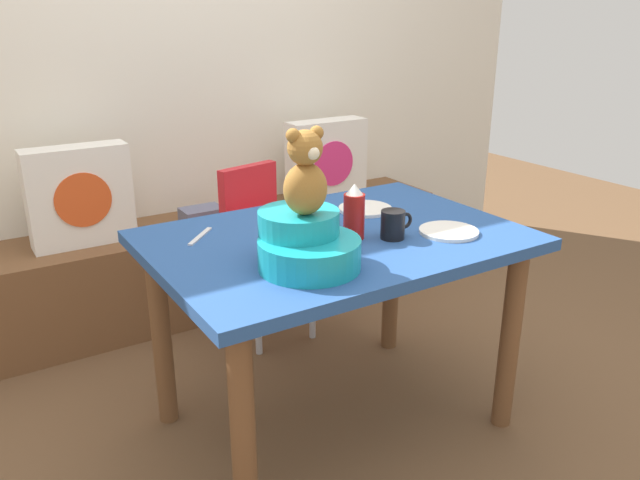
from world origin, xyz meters
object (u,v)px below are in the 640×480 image
object	(u,v)px
teddy_bear	(305,174)
dinner_plate_near	(365,209)
coffee_mug	(393,224)
pillow_floral_left	(80,196)
ketchup_bottle	(354,213)
book_stack	(202,214)
highchair	(267,229)
dining_table	(335,265)
infant_seat_teal	(306,243)
pillow_floral_right	(327,161)
dinner_plate_far	(449,231)

from	to	relation	value
teddy_bear	dinner_plate_near	size ratio (longest dim) A/B	1.25
coffee_mug	pillow_floral_left	bearing A→B (deg)	119.48
teddy_bear	ketchup_bottle	xyz separation A→B (m)	(0.26, 0.13, -0.19)
book_stack	highchair	xyz separation A→B (m)	(0.14, -0.44, 0.03)
dining_table	highchair	size ratio (longest dim) A/B	1.55
pillow_floral_left	infant_seat_teal	xyz separation A→B (m)	(0.36, -1.34, 0.13)
pillow_floral_right	infant_seat_teal	xyz separation A→B (m)	(-0.93, -1.34, 0.13)
ketchup_bottle	highchair	bearing A→B (deg)	83.67
dining_table	highchair	distance (m)	0.76
dining_table	teddy_bear	distance (m)	0.49
pillow_floral_right	infant_seat_teal	bearing A→B (deg)	-124.69
highchair	infant_seat_teal	xyz separation A→B (m)	(-0.35, -0.93, 0.29)
teddy_bear	coffee_mug	xyz separation A→B (m)	(0.37, 0.06, -0.23)
pillow_floral_right	highchair	world-z (taller)	pillow_floral_right
pillow_floral_right	infant_seat_teal	size ratio (longest dim) A/B	1.33
pillow_floral_right	book_stack	xyz separation A→B (m)	(-0.72, 0.02, -0.19)
pillow_floral_left	teddy_bear	xyz separation A→B (m)	(0.36, -1.34, 0.34)
coffee_mug	dinner_plate_far	bearing A→B (deg)	-17.74
pillow_floral_left	highchair	bearing A→B (deg)	-30.52
teddy_bear	dinner_plate_far	distance (m)	0.62
book_stack	infant_seat_teal	size ratio (longest dim) A/B	0.61
pillow_floral_right	teddy_bear	distance (m)	1.67
dinner_plate_far	dinner_plate_near	bearing A→B (deg)	103.90
pillow_floral_right	teddy_bear	bearing A→B (deg)	-124.67
pillow_floral_left	dinner_plate_near	world-z (taller)	pillow_floral_left
pillow_floral_right	dining_table	xyz separation A→B (m)	(-0.70, -1.16, -0.05)
coffee_mug	ketchup_bottle	bearing A→B (deg)	147.97
ketchup_bottle	dinner_plate_far	distance (m)	0.34
teddy_bear	dinner_plate_near	bearing A→B (deg)	36.99
teddy_bear	dinner_plate_far	size ratio (longest dim) A/B	1.25
highchair	teddy_bear	size ratio (longest dim) A/B	3.16
infant_seat_teal	dinner_plate_near	xyz separation A→B (m)	(0.47, 0.35, -0.07)
coffee_mug	dinner_plate_near	bearing A→B (deg)	71.12
pillow_floral_right	book_stack	bearing A→B (deg)	178.34
ketchup_bottle	dinner_plate_near	bearing A→B (deg)	47.14
pillow_floral_left	dinner_plate_near	size ratio (longest dim) A/B	2.20
book_stack	pillow_floral_left	bearing A→B (deg)	-177.89
book_stack	dining_table	xyz separation A→B (m)	(0.02, -1.18, 0.14)
dinner_plate_near	dinner_plate_far	size ratio (longest dim) A/B	1.00
highchair	pillow_floral_left	bearing A→B (deg)	149.48
book_stack	coffee_mug	size ratio (longest dim) A/B	1.67
pillow_floral_right	dinner_plate_far	bearing A→B (deg)	-105.37
infant_seat_teal	coffee_mug	distance (m)	0.37
coffee_mug	dinner_plate_near	size ratio (longest dim) A/B	0.60
pillow_floral_right	teddy_bear	xyz separation A→B (m)	(-0.93, -1.34, 0.34)
highchair	ketchup_bottle	xyz separation A→B (m)	(-0.09, -0.80, 0.31)
infant_seat_teal	ketchup_bottle	xyz separation A→B (m)	(0.26, 0.12, 0.02)
highchair	dinner_plate_far	distance (m)	0.98
dining_table	coffee_mug	xyz separation A→B (m)	(0.14, -0.13, 0.16)
book_stack	coffee_mug	xyz separation A→B (m)	(0.16, -1.31, 0.29)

